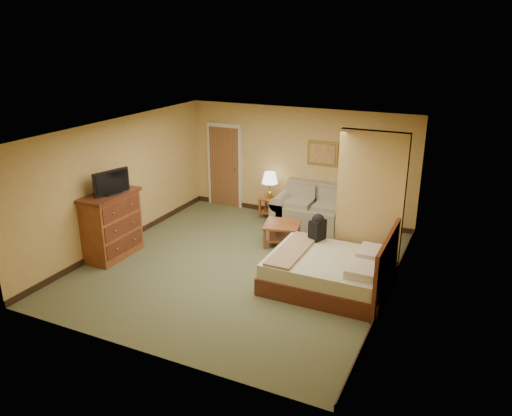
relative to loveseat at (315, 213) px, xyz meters
The scene contains 17 objects.
floor 2.66m from the loveseat, 102.60° to the right, with size 6.00×6.00×0.00m, color #545738.
ceiling 3.50m from the loveseat, 102.60° to the right, with size 6.00×6.00×0.00m, color white.
back_wall 1.22m from the loveseat, 143.71° to the left, with size 5.50×0.02×2.60m, color tan.
left_wall 4.32m from the loveseat, 142.23° to the right, with size 0.02×6.00×2.60m, color tan.
right_wall 3.51m from the loveseat, 49.85° to the right, with size 0.02×6.00×2.60m, color tan.
partition 2.49m from the loveseat, 46.39° to the right, with size 1.20×0.15×2.60m, color tan.
door 2.66m from the loveseat, behind, with size 0.94×0.16×2.10m.
baseboard 0.75m from the loveseat, 144.36° to the left, with size 5.50×0.02×0.12m, color black.
loveseat is the anchor object (origin of this frame).
side_table 1.15m from the loveseat, behind, with size 0.44×0.44×0.48m.
table_lamp 1.32m from the loveseat, behind, with size 0.38×0.38×0.62m.
coffee_table 1.33m from the loveseat, 101.30° to the right, with size 0.86×0.86×0.46m.
wall_picture 1.35m from the loveseat, 90.00° to the left, with size 0.71×0.04×0.55m.
dresser 4.47m from the loveseat, 133.19° to the right, with size 0.64×1.22×1.30m.
tv 4.55m from the loveseat, 132.24° to the right, with size 0.27×0.74×0.46m.
bed 2.95m from the loveseat, 65.13° to the right, with size 2.07×1.76×1.14m.
backpack 2.20m from the loveseat, 70.07° to the right, with size 0.28×0.34×0.51m.
Camera 1 is at (3.90, -7.63, 4.21)m, focal length 35.00 mm.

